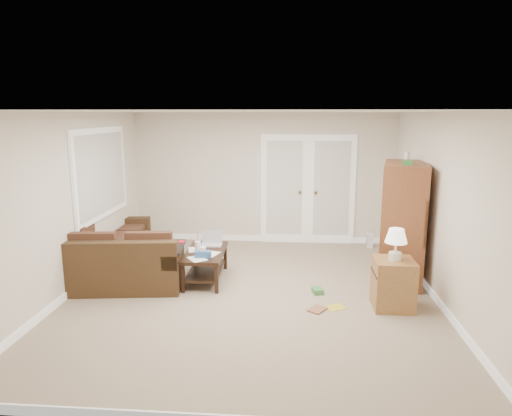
# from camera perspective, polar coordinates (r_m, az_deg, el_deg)

# --- Properties ---
(floor) EXTENTS (5.50, 5.50, 0.00)m
(floor) POSITION_cam_1_polar(r_m,az_deg,el_deg) (6.47, -0.62, -10.76)
(floor) COLOR gray
(floor) RESTS_ON ground
(ceiling) EXTENTS (5.00, 5.50, 0.02)m
(ceiling) POSITION_cam_1_polar(r_m,az_deg,el_deg) (5.98, -0.67, 11.97)
(ceiling) COLOR white
(ceiling) RESTS_ON wall_back
(wall_left) EXTENTS (0.02, 5.50, 2.50)m
(wall_left) POSITION_cam_1_polar(r_m,az_deg,el_deg) (6.80, -22.14, 0.47)
(wall_left) COLOR silver
(wall_left) RESTS_ON floor
(wall_right) EXTENTS (0.02, 5.50, 2.50)m
(wall_right) POSITION_cam_1_polar(r_m,az_deg,el_deg) (6.39, 22.29, -0.21)
(wall_right) COLOR silver
(wall_right) RESTS_ON floor
(wall_back) EXTENTS (5.00, 0.02, 2.50)m
(wall_back) POSITION_cam_1_polar(r_m,az_deg,el_deg) (8.81, 0.96, 3.73)
(wall_back) COLOR silver
(wall_back) RESTS_ON floor
(wall_front) EXTENTS (5.00, 0.02, 2.50)m
(wall_front) POSITION_cam_1_polar(r_m,az_deg,el_deg) (3.47, -4.76, -8.95)
(wall_front) COLOR silver
(wall_front) RESTS_ON floor
(baseboards) EXTENTS (5.00, 5.50, 0.10)m
(baseboards) POSITION_cam_1_polar(r_m,az_deg,el_deg) (6.45, -0.62, -10.35)
(baseboards) COLOR white
(baseboards) RESTS_ON floor
(french_doors) EXTENTS (1.80, 0.05, 2.13)m
(french_doors) POSITION_cam_1_polar(r_m,az_deg,el_deg) (8.79, 6.48, 2.23)
(french_doors) COLOR white
(french_doors) RESTS_ON floor
(window_left) EXTENTS (0.05, 1.92, 1.42)m
(window_left) POSITION_cam_1_polar(r_m,az_deg,el_deg) (7.63, -18.75, 4.15)
(window_left) COLOR white
(window_left) RESTS_ON wall_left
(sectional_sofa) EXTENTS (1.96, 2.59, 0.78)m
(sectional_sofa) POSITION_cam_1_polar(r_m,az_deg,el_deg) (7.48, -16.91, -5.66)
(sectional_sofa) COLOR #412D19
(sectional_sofa) RESTS_ON floor
(coffee_table) EXTENTS (0.59, 1.13, 0.76)m
(coffee_table) POSITION_cam_1_polar(r_m,az_deg,el_deg) (6.98, -6.29, -6.94)
(coffee_table) COLOR black
(coffee_table) RESTS_ON floor
(tv_armoire) EXTENTS (0.84, 1.22, 1.91)m
(tv_armoire) POSITION_cam_1_polar(r_m,az_deg,el_deg) (7.11, 17.87, -1.66)
(tv_armoire) COLOR brown
(tv_armoire) RESTS_ON floor
(side_cabinet) EXTENTS (0.50, 0.50, 1.06)m
(side_cabinet) POSITION_cam_1_polar(r_m,az_deg,el_deg) (6.19, 16.80, -8.58)
(side_cabinet) COLOR olive
(side_cabinet) RESTS_ON floor
(space_heater) EXTENTS (0.11, 0.10, 0.27)m
(space_heater) POSITION_cam_1_polar(r_m,az_deg,el_deg) (8.85, 14.05, -3.96)
(space_heater) COLOR white
(space_heater) RESTS_ON floor
(floor_magazine) EXTENTS (0.31, 0.29, 0.01)m
(floor_magazine) POSITION_cam_1_polar(r_m,az_deg,el_deg) (6.15, 9.92, -12.14)
(floor_magazine) COLOR gold
(floor_magazine) RESTS_ON floor
(floor_greenbox) EXTENTS (0.17, 0.20, 0.07)m
(floor_greenbox) POSITION_cam_1_polar(r_m,az_deg,el_deg) (6.56, 7.69, -10.21)
(floor_greenbox) COLOR #3A7F3B
(floor_greenbox) RESTS_ON floor
(floor_book) EXTENTS (0.28, 0.30, 0.02)m
(floor_book) POSITION_cam_1_polar(r_m,az_deg,el_deg) (6.09, 6.93, -12.26)
(floor_book) COLOR brown
(floor_book) RESTS_ON floor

